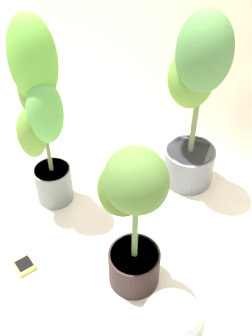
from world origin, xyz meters
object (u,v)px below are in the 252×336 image
at_px(potted_plant_front_left, 40,107).
at_px(potted_plant_back_center, 195,96).
at_px(hygrometer_box, 25,265).
at_px(floor_fan, 172,325).
at_px(potted_plant_front_right, 132,212).

distance_m(potted_plant_front_left, potted_plant_back_center, 0.69).
bearing_deg(hygrometer_box, floor_fan, -158.77).
relative_size(potted_plant_back_center, hygrometer_box, 9.72).
xyz_separation_m(potted_plant_front_left, potted_plant_back_center, (0.38, 0.58, -0.05)).
bearing_deg(floor_fan, hygrometer_box, -70.42).
distance_m(potted_plant_front_right, hygrometer_box, 0.60).
relative_size(potted_plant_back_center, floor_fan, 2.47).
bearing_deg(potted_plant_back_center, floor_fan, -56.07).
xyz_separation_m(potted_plant_front_left, floor_fan, (0.91, -0.22, -0.31)).
bearing_deg(floor_fan, potted_plant_back_center, -137.50).
xyz_separation_m(hygrometer_box, floor_fan, (0.68, 0.13, 0.23)).
distance_m(potted_plant_back_center, floor_fan, 0.99).
distance_m(potted_plant_back_center, hygrometer_box, 1.06).
xyz_separation_m(potted_plant_front_left, hygrometer_box, (0.22, -0.35, -0.54)).
bearing_deg(floor_fan, potted_plant_front_right, -107.19).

